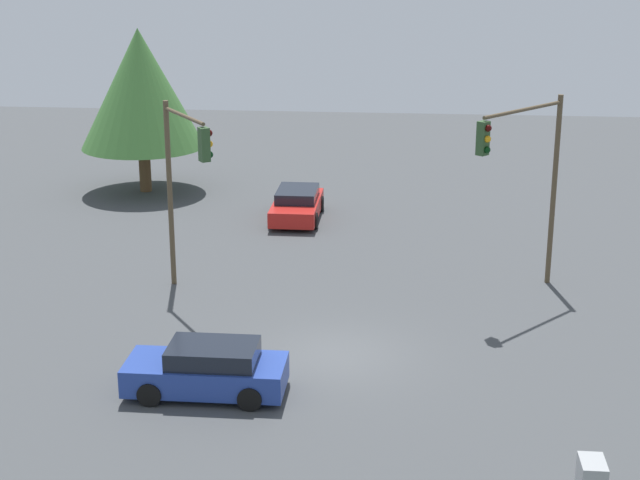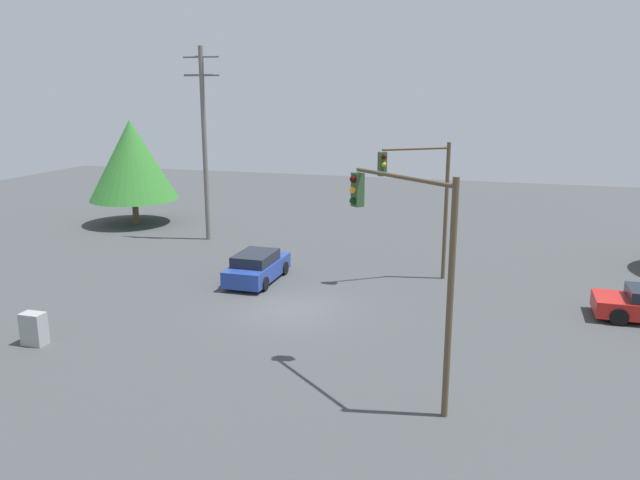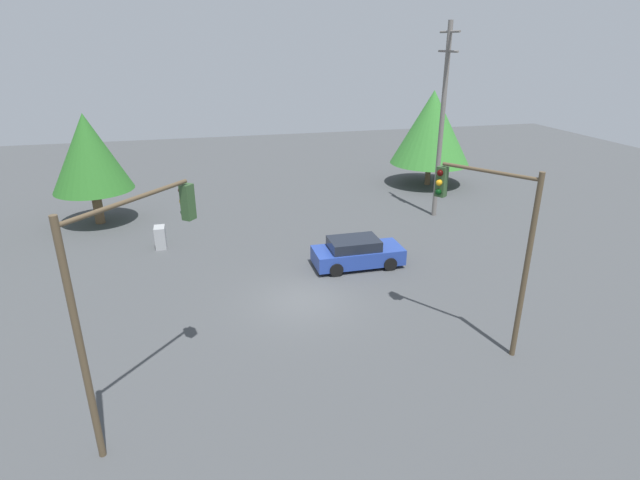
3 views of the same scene
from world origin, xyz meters
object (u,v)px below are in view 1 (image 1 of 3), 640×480
Objects in this scene: sedan_blue at (208,370)px; traffic_signal_main at (528,163)px; sedan_red at (297,205)px; traffic_signal_cross at (183,169)px.

traffic_signal_main is at bearing -47.14° from sedan_blue.
sedan_blue is at bearing -6.54° from traffic_signal_main.
sedan_red is 0.66× the size of traffic_signal_main.
traffic_signal_cross is (1.16, -11.22, -0.17)m from traffic_signal_main.
traffic_signal_cross is (9.51, -2.60, 3.74)m from sedan_red.
traffic_signal_main is 11.28m from traffic_signal_cross.
sedan_blue is at bearing 88.56° from sedan_red.
sedan_red is (-16.74, 0.42, -0.05)m from sedan_blue.
traffic_signal_main is 1.03× the size of traffic_signal_cross.
sedan_red is at bearing -1.44° from sedan_blue.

